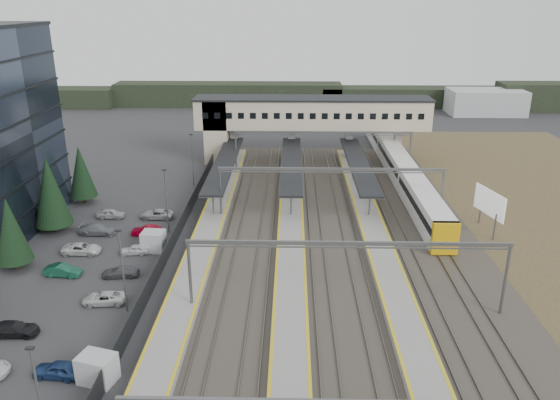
{
  "coord_description": "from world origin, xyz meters",
  "views": [
    {
      "loc": [
        7.01,
        -51.19,
        26.88
      ],
      "look_at": [
        5.65,
        10.87,
        4.0
      ],
      "focal_mm": 35.0,
      "sensor_mm": 36.0,
      "label": 1
    }
  ],
  "objects_px": {
    "relay_cabin_near": "(97,368)",
    "train": "(396,162)",
    "billboard": "(489,204)",
    "footbridge": "(296,116)",
    "relay_cabin_far": "(154,241)"
  },
  "relations": [
    {
      "from": "relay_cabin_near",
      "to": "train",
      "type": "height_order",
      "value": "train"
    },
    {
      "from": "relay_cabin_near",
      "to": "billboard",
      "type": "height_order",
      "value": "billboard"
    },
    {
      "from": "relay_cabin_near",
      "to": "footbridge",
      "type": "bearing_deg",
      "value": 75.89
    },
    {
      "from": "train",
      "to": "billboard",
      "type": "bearing_deg",
      "value": -73.17
    },
    {
      "from": "relay_cabin_near",
      "to": "train",
      "type": "bearing_deg",
      "value": 59.01
    },
    {
      "from": "relay_cabin_far",
      "to": "billboard",
      "type": "xyz_separation_m",
      "value": [
        39.6,
        6.27,
        2.45
      ]
    },
    {
      "from": "billboard",
      "to": "relay_cabin_near",
      "type": "bearing_deg",
      "value": -142.97
    },
    {
      "from": "footbridge",
      "to": "train",
      "type": "relative_size",
      "value": 0.65
    },
    {
      "from": "relay_cabin_near",
      "to": "relay_cabin_far",
      "type": "relative_size",
      "value": 1.17
    },
    {
      "from": "footbridge",
      "to": "train",
      "type": "height_order",
      "value": "footbridge"
    },
    {
      "from": "relay_cabin_far",
      "to": "train",
      "type": "height_order",
      "value": "train"
    },
    {
      "from": "footbridge",
      "to": "relay_cabin_far",
      "type": "bearing_deg",
      "value": -113.67
    },
    {
      "from": "relay_cabin_near",
      "to": "footbridge",
      "type": "distance_m",
      "value": 62.05
    },
    {
      "from": "train",
      "to": "billboard",
      "type": "xyz_separation_m",
      "value": [
        7.03,
        -23.23,
        1.48
      ]
    },
    {
      "from": "relay_cabin_near",
      "to": "relay_cabin_far",
      "type": "xyz_separation_m",
      "value": [
        -1.25,
        22.66,
        0.04
      ]
    }
  ]
}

